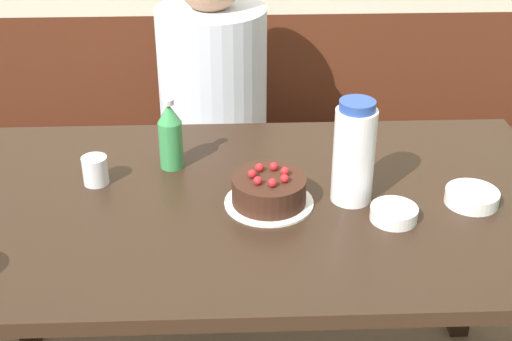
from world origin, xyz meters
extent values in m
cube|color=#4C2314|center=(0.00, 1.05, 0.45)|extent=(4.80, 0.04, 0.90)
cube|color=#381E11|center=(0.00, 0.83, 0.23)|extent=(2.60, 0.38, 0.46)
cube|color=black|center=(0.00, 0.00, 0.75)|extent=(1.52, 0.85, 0.03)
cube|color=black|center=(-0.71, 0.37, 0.36)|extent=(0.06, 0.06, 0.73)
cube|color=black|center=(0.71, 0.37, 0.36)|extent=(0.06, 0.06, 0.73)
cylinder|color=white|center=(0.05, -0.02, 0.77)|extent=(0.21, 0.21, 0.01)
cylinder|color=#381E14|center=(0.05, -0.02, 0.80)|extent=(0.17, 0.17, 0.06)
sphere|color=red|center=(0.05, -0.06, 0.84)|extent=(0.02, 0.02, 0.02)
sphere|color=red|center=(0.08, -0.04, 0.84)|extent=(0.02, 0.02, 0.02)
sphere|color=red|center=(0.08, -0.01, 0.84)|extent=(0.02, 0.02, 0.02)
sphere|color=red|center=(0.06, 0.02, 0.84)|extent=(0.02, 0.02, 0.02)
sphere|color=red|center=(0.02, 0.01, 0.84)|extent=(0.02, 0.02, 0.02)
sphere|color=red|center=(0.01, -0.02, 0.84)|extent=(0.02, 0.02, 0.02)
sphere|color=red|center=(0.02, -0.05, 0.84)|extent=(0.02, 0.02, 0.02)
cylinder|color=white|center=(0.24, -0.01, 0.88)|extent=(0.10, 0.10, 0.23)
cylinder|color=#28479E|center=(0.24, -0.01, 1.00)|extent=(0.08, 0.08, 0.02)
cylinder|color=#388E4C|center=(-0.19, 0.17, 0.83)|extent=(0.06, 0.06, 0.12)
cone|color=#388E4C|center=(-0.19, 0.17, 0.91)|extent=(0.06, 0.06, 0.05)
cylinder|color=silver|center=(-0.19, 0.17, 0.94)|extent=(0.03, 0.03, 0.01)
cylinder|color=white|center=(0.32, -0.10, 0.78)|extent=(0.11, 0.11, 0.03)
cylinder|color=white|center=(0.52, -0.04, 0.78)|extent=(0.12, 0.12, 0.03)
cylinder|color=silver|center=(-0.37, 0.09, 0.80)|extent=(0.06, 0.06, 0.07)
cube|color=#33333D|center=(-0.09, 0.68, 0.23)|extent=(0.30, 0.34, 0.45)
cylinder|color=silver|center=(-0.09, 0.68, 0.74)|extent=(0.34, 0.34, 0.58)
camera|label=1|loc=(-0.04, -1.44, 1.64)|focal=50.00mm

